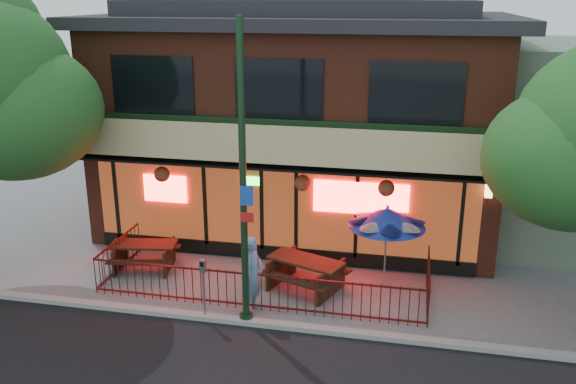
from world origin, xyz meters
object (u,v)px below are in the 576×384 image
street_light (243,196)px  picnic_table_left (144,252)px  picnic_table_right (306,269)px  parking_meter_near (203,279)px  pedestrian (253,275)px  patio_umbrella (387,217)px

street_light → picnic_table_left: bearing=148.0°
picnic_table_left → picnic_table_right: (4.67, -0.28, 0.04)m
picnic_table_right → parking_meter_near: 2.95m
pedestrian → parking_meter_near: bearing=129.7°
pedestrian → parking_meter_near: (-1.04, -0.58, 0.06)m
parking_meter_near → patio_umbrella: bearing=32.9°
pedestrian → parking_meter_near: size_ratio=1.28×
picnic_table_right → pedestrian: 1.85m
patio_umbrella → parking_meter_near: size_ratio=1.48×
patio_umbrella → pedestrian: patio_umbrella is taller
picnic_table_left → parking_meter_near: parking_meter_near is taller
picnic_table_left → patio_umbrella: bearing=2.7°
picnic_table_left → street_light: bearing=-32.0°
patio_umbrella → street_light: bearing=-140.2°
street_light → picnic_table_left: (-3.60, 2.25, -2.64)m
picnic_table_right → parking_meter_near: parking_meter_near is taller
street_light → pedestrian: bearing=85.9°
street_light → pedestrian: 2.22m
patio_umbrella → pedestrian: size_ratio=1.16×
picnic_table_left → parking_meter_near: bearing=-41.8°
picnic_table_right → parking_meter_near: (-2.07, -2.05, 0.49)m
street_light → picnic_table_left: size_ratio=3.47×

